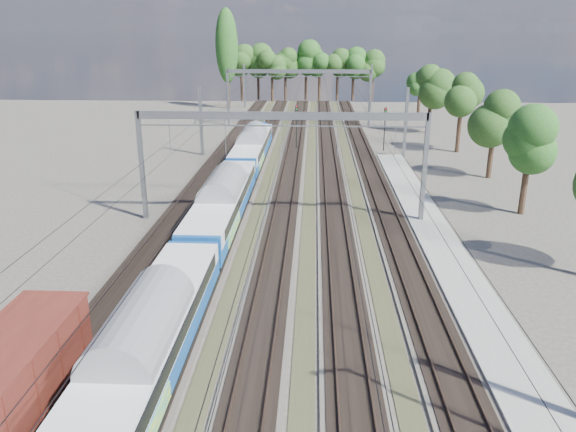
{
  "coord_description": "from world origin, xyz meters",
  "views": [
    {
      "loc": [
        2.59,
        -14.3,
        15.25
      ],
      "look_at": [
        0.86,
        22.77,
        2.8
      ],
      "focal_mm": 35.0,
      "sensor_mm": 36.0,
      "label": 1
    }
  ],
  "objects_px": {
    "signal_near": "(297,122)",
    "signal_far": "(385,124)",
    "emu_train": "(222,198)",
    "worker": "(320,115)"
  },
  "relations": [
    {
      "from": "emu_train",
      "to": "signal_near",
      "type": "bearing_deg",
      "value": 81.41
    },
    {
      "from": "emu_train",
      "to": "worker",
      "type": "bearing_deg",
      "value": 81.97
    },
    {
      "from": "worker",
      "to": "signal_near",
      "type": "xyz_separation_m",
      "value": [
        -3.33,
        -25.89,
        2.89
      ]
    },
    {
      "from": "signal_near",
      "to": "emu_train",
      "type": "bearing_deg",
      "value": -111.08
    },
    {
      "from": "emu_train",
      "to": "signal_far",
      "type": "xyz_separation_m",
      "value": [
        16.24,
        31.4,
        0.89
      ]
    },
    {
      "from": "worker",
      "to": "signal_near",
      "type": "relative_size",
      "value": 0.27
    },
    {
      "from": "emu_train",
      "to": "signal_far",
      "type": "relative_size",
      "value": 11.63
    },
    {
      "from": "emu_train",
      "to": "signal_near",
      "type": "height_order",
      "value": "signal_near"
    },
    {
      "from": "worker",
      "to": "signal_far",
      "type": "height_order",
      "value": "signal_far"
    },
    {
      "from": "signal_near",
      "to": "signal_far",
      "type": "bearing_deg",
      "value": -14.08
    }
  ]
}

